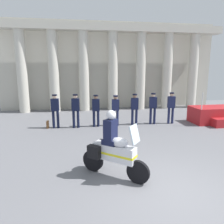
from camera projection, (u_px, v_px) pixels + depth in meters
ground_plane at (167, 190)px, 5.38m from camera, size 28.00×28.00×0.00m
colonnade_backdrop at (112, 63)px, 15.77m from camera, size 16.06×1.55×6.35m
reviewing_stand at (217, 115)px, 12.01m from camera, size 2.75×1.90×1.79m
officer_in_row_0 at (55, 108)px, 10.81m from camera, size 0.40×0.26×1.72m
officer_in_row_1 at (76, 108)px, 10.86m from camera, size 0.40×0.26×1.73m
officer_in_row_2 at (96, 108)px, 11.09m from camera, size 0.40×0.26×1.66m
officer_in_row_3 at (115, 108)px, 11.27m from camera, size 0.40×0.26×1.62m
officer_in_row_4 at (135, 107)px, 11.45m from camera, size 0.40×0.26×1.67m
officer_in_row_5 at (153, 106)px, 11.61m from camera, size 0.40×0.26×1.70m
officer_in_row_6 at (171, 105)px, 11.73m from camera, size 0.40×0.26×1.72m
motorcycle_with_rider at (112, 149)px, 5.96m from camera, size 1.68×1.43×1.90m
briefcase_on_ground at (48, 125)px, 10.99m from camera, size 0.10×0.32×0.36m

